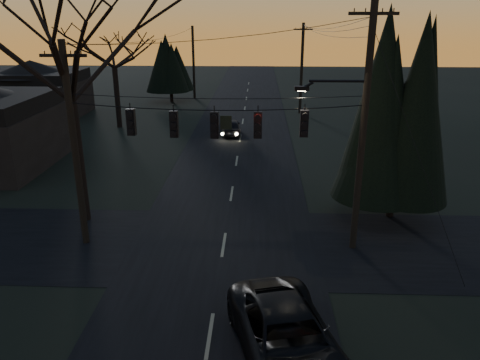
{
  "coord_description": "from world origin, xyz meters",
  "views": [
    {
      "loc": [
        1.42,
        -7.94,
        9.46
      ],
      "look_at": [
        0.72,
        9.49,
        3.17
      ],
      "focal_mm": 35.0,
      "sensor_mm": 36.0,
      "label": 1
    }
  ],
  "objects_px": {
    "utility_pole_left": "(86,242)",
    "suv_near": "(287,338)",
    "utility_pole_far_l": "(195,98)",
    "bare_tree_left": "(65,48)",
    "evergreen_right": "(401,116)",
    "utility_pole_right": "(352,247)",
    "sedan_oncoming_a": "(231,127)",
    "utility_pole_far_r": "(300,113)"
  },
  "relations": [
    {
      "from": "utility_pole_right",
      "to": "evergreen_right",
      "type": "height_order",
      "value": "evergreen_right"
    },
    {
      "from": "utility_pole_right",
      "to": "sedan_oncoming_a",
      "type": "height_order",
      "value": "utility_pole_right"
    },
    {
      "from": "utility_pole_far_l",
      "to": "utility_pole_far_r",
      "type": "bearing_deg",
      "value": -34.82
    },
    {
      "from": "bare_tree_left",
      "to": "suv_near",
      "type": "bearing_deg",
      "value": -45.66
    },
    {
      "from": "evergreen_right",
      "to": "suv_near",
      "type": "height_order",
      "value": "evergreen_right"
    },
    {
      "from": "evergreen_right",
      "to": "suv_near",
      "type": "relative_size",
      "value": 1.56
    },
    {
      "from": "bare_tree_left",
      "to": "evergreen_right",
      "type": "xyz_separation_m",
      "value": [
        14.75,
        0.99,
        -2.99
      ]
    },
    {
      "from": "utility_pole_far_r",
      "to": "utility_pole_far_l",
      "type": "bearing_deg",
      "value": 145.18
    },
    {
      "from": "utility_pole_left",
      "to": "evergreen_right",
      "type": "bearing_deg",
      "value": 13.48
    },
    {
      "from": "utility_pole_far_l",
      "to": "sedan_oncoming_a",
      "type": "relative_size",
      "value": 2.14
    },
    {
      "from": "utility_pole_right",
      "to": "utility_pole_far_l",
      "type": "relative_size",
      "value": 1.25
    },
    {
      "from": "utility_pole_left",
      "to": "evergreen_right",
      "type": "height_order",
      "value": "evergreen_right"
    },
    {
      "from": "utility_pole_right",
      "to": "sedan_oncoming_a",
      "type": "distance_m",
      "value": 20.2
    },
    {
      "from": "utility_pole_right",
      "to": "evergreen_right",
      "type": "xyz_separation_m",
      "value": [
        2.42,
        3.34,
        4.99
      ]
    },
    {
      "from": "utility_pole_left",
      "to": "utility_pole_far_l",
      "type": "xyz_separation_m",
      "value": [
        0.0,
        36.0,
        0.0
      ]
    },
    {
      "from": "suv_near",
      "to": "bare_tree_left",
      "type": "bearing_deg",
      "value": 120.07
    },
    {
      "from": "utility_pole_right",
      "to": "utility_pole_left",
      "type": "xyz_separation_m",
      "value": [
        -11.5,
        0.0,
        0.0
      ]
    },
    {
      "from": "utility_pole_left",
      "to": "suv_near",
      "type": "relative_size",
      "value": 1.51
    },
    {
      "from": "utility_pole_left",
      "to": "utility_pole_far_l",
      "type": "distance_m",
      "value": 36.0
    },
    {
      "from": "utility_pole_right",
      "to": "sedan_oncoming_a",
      "type": "relative_size",
      "value": 2.67
    },
    {
      "from": "utility_pole_right",
      "to": "sedan_oncoming_a",
      "type": "bearing_deg",
      "value": 108.18
    },
    {
      "from": "utility_pole_left",
      "to": "utility_pole_far_l",
      "type": "height_order",
      "value": "utility_pole_left"
    },
    {
      "from": "utility_pole_right",
      "to": "bare_tree_left",
      "type": "height_order",
      "value": "bare_tree_left"
    },
    {
      "from": "utility_pole_far_l",
      "to": "suv_near",
      "type": "relative_size",
      "value": 1.42
    },
    {
      "from": "utility_pole_far_r",
      "to": "suv_near",
      "type": "distance_m",
      "value": 35.17
    },
    {
      "from": "utility_pole_far_r",
      "to": "utility_pole_far_l",
      "type": "xyz_separation_m",
      "value": [
        -11.5,
        8.0,
        0.0
      ]
    },
    {
      "from": "utility_pole_far_l",
      "to": "bare_tree_left",
      "type": "height_order",
      "value": "bare_tree_left"
    },
    {
      "from": "utility_pole_left",
      "to": "suv_near",
      "type": "height_order",
      "value": "utility_pole_left"
    },
    {
      "from": "utility_pole_left",
      "to": "bare_tree_left",
      "type": "relative_size",
      "value": 0.74
    },
    {
      "from": "bare_tree_left",
      "to": "utility_pole_far_r",
      "type": "bearing_deg",
      "value": 64.32
    },
    {
      "from": "utility_pole_left",
      "to": "suv_near",
      "type": "xyz_separation_m",
      "value": [
        8.32,
        -7.02,
        0.78
      ]
    },
    {
      "from": "utility_pole_left",
      "to": "suv_near",
      "type": "bearing_deg",
      "value": -40.15
    },
    {
      "from": "utility_pole_right",
      "to": "evergreen_right",
      "type": "bearing_deg",
      "value": 54.06
    },
    {
      "from": "utility_pole_far_l",
      "to": "suv_near",
      "type": "bearing_deg",
      "value": -79.05
    },
    {
      "from": "sedan_oncoming_a",
      "to": "utility_pole_right",
      "type": "bearing_deg",
      "value": 102.62
    },
    {
      "from": "utility_pole_left",
      "to": "sedan_oncoming_a",
      "type": "xyz_separation_m",
      "value": [
        5.2,
        19.18,
        0.64
      ]
    },
    {
      "from": "utility_pole_right",
      "to": "utility_pole_far_l",
      "type": "bearing_deg",
      "value": 107.72
    },
    {
      "from": "sedan_oncoming_a",
      "to": "bare_tree_left",
      "type": "bearing_deg",
      "value": 64.7
    },
    {
      "from": "utility_pole_far_l",
      "to": "suv_near",
      "type": "height_order",
      "value": "utility_pole_far_l"
    },
    {
      "from": "utility_pole_far_l",
      "to": "bare_tree_left",
      "type": "distance_m",
      "value": 34.59
    },
    {
      "from": "bare_tree_left",
      "to": "sedan_oncoming_a",
      "type": "bearing_deg",
      "value": 70.27
    },
    {
      "from": "utility_pole_right",
      "to": "utility_pole_left",
      "type": "bearing_deg",
      "value": 180.0
    }
  ]
}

